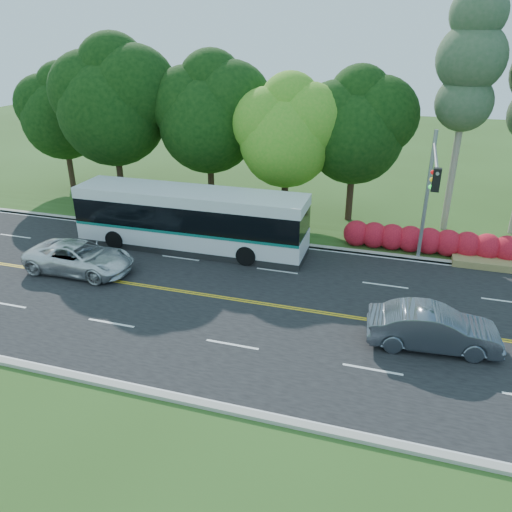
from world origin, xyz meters
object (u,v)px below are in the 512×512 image
(transit_bus, at_px, (191,220))
(sedan, at_px, (433,328))
(traffic_signal, at_px, (430,186))
(suv, at_px, (80,257))

(transit_bus, distance_m, sedan, 14.49)
(traffic_signal, bearing_deg, transit_bus, -178.11)
(traffic_signal, relative_size, sedan, 1.39)
(traffic_signal, relative_size, transit_bus, 0.53)
(traffic_signal, bearing_deg, sedan, -85.21)
(traffic_signal, xyz_separation_m, sedan, (0.56, -6.71, -3.82))
(transit_bus, xyz_separation_m, suv, (-4.27, -4.49, -0.92))
(transit_bus, xyz_separation_m, sedan, (13.02, -6.30, -0.87))
(traffic_signal, distance_m, suv, 17.86)
(traffic_signal, height_order, transit_bus, traffic_signal)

